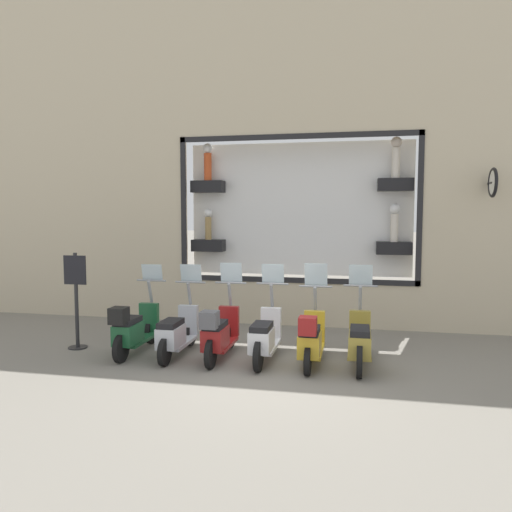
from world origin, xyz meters
TOP-DOWN VIEW (x-y plane):
  - ground_plane at (0.00, 0.00)m, footprint 120.00×120.00m
  - building_facade at (3.60, -0.00)m, footprint 1.22×36.00m
  - scooter_olive_0 at (0.57, -1.44)m, footprint 1.81×0.60m
  - scooter_yellow_1 at (0.50, -0.63)m, footprint 1.79×0.61m
  - scooter_white_2 at (0.57, 0.18)m, footprint 1.80×0.61m
  - scooter_red_3 at (0.50, 0.99)m, footprint 1.80×0.60m
  - scooter_silver_4 at (0.56, 1.80)m, footprint 1.79×0.61m
  - scooter_green_5 at (0.50, 2.60)m, footprint 1.80×0.61m
  - shop_sign_post at (0.70, 3.85)m, footprint 0.36×0.45m

SIDE VIEW (x-z plane):
  - ground_plane at x=0.00m, z-range 0.00..0.00m
  - scooter_silver_4 at x=0.56m, z-range -0.37..1.22m
  - scooter_white_2 at x=0.57m, z-range -0.38..1.25m
  - scooter_olive_0 at x=0.57m, z-range -0.38..1.27m
  - scooter_yellow_1 at x=0.50m, z-range -0.37..1.29m
  - scooter_green_5 at x=0.50m, z-range -0.32..1.26m
  - scooter_red_3 at x=0.50m, z-range -0.35..1.29m
  - shop_sign_post at x=0.70m, z-range 0.08..1.91m
  - building_facade at x=3.60m, z-range 0.07..7.93m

